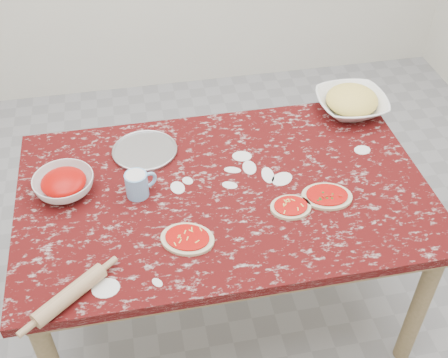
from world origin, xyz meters
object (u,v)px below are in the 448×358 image
pizza_tray (145,151)px  flour_mug (138,184)px  cheese_bowl (351,104)px  worktable (224,204)px  sauce_bowl (64,185)px  rolling_pin (70,295)px

pizza_tray → flour_mug: (-0.05, -0.25, 0.05)m
cheese_bowl → flour_mug: 1.07m
worktable → flour_mug: flour_mug is taller
sauce_bowl → cheese_bowl: cheese_bowl is taller
flour_mug → worktable: bearing=-5.6°
flour_mug → sauce_bowl: bearing=166.2°
sauce_bowl → flour_mug: (0.28, -0.07, 0.02)m
pizza_tray → rolling_pin: rolling_pin is taller
flour_mug → pizza_tray: bearing=79.8°
pizza_tray → sauce_bowl: 0.37m
cheese_bowl → flour_mug: size_ratio=2.50×
flour_mug → rolling_pin: size_ratio=0.47×
pizza_tray → flour_mug: flour_mug is taller
worktable → flour_mug: size_ratio=12.70×
worktable → pizza_tray: 0.41m
pizza_tray → sauce_bowl: bearing=-150.2°
sauce_bowl → rolling_pin: (0.02, -0.52, -0.01)m
worktable → flour_mug: bearing=174.4°
cheese_bowl → worktable: bearing=-149.0°
worktable → cheese_bowl: size_ratio=5.07×
sauce_bowl → rolling_pin: sauce_bowl is taller
sauce_bowl → worktable: bearing=-9.4°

